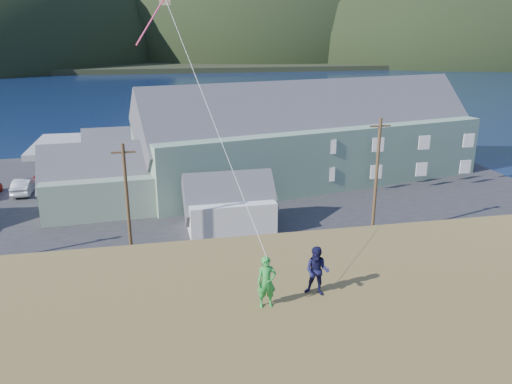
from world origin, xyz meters
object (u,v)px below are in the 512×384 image
wharf (130,143)px  shed_palegreen_far (129,154)px  lodge (313,136)px  shed_palegreen_near (101,181)px  kite_flyer_navy (317,271)px  shed_white (229,204)px  kite_flyer_green (267,282)px

wharf → shed_palegreen_far: (0.52, -15.71, 2.09)m
wharf → shed_palegreen_far: shed_palegreen_far is taller
lodge → shed_palegreen_near: 22.40m
wharf → shed_palegreen_near: (-1.52, -27.35, 2.37)m
kite_flyer_navy → lodge: bearing=100.9°
lodge → shed_white: (-11.03, -12.41, -2.75)m
shed_palegreen_far → shed_white: bearing=-68.8°
lodge → shed_white: size_ratio=5.19×
wharf → shed_palegreen_far: size_ratio=2.55×
wharf → shed_palegreen_far: 15.86m
lodge → shed_palegreen_near: bearing=-177.9°
shed_palegreen_near → shed_white: 12.62m
shed_palegreen_near → kite_flyer_navy: bearing=-75.8°
shed_white → kite_flyer_navy: (-0.64, -23.69, 5.80)m
shed_palegreen_far → kite_flyer_navy: kite_flyer_navy is taller
wharf → shed_palegreen_near: 27.49m
shed_palegreen_far → kite_flyer_navy: (7.89, -42.19, 5.50)m
kite_flyer_green → kite_flyer_navy: 1.84m
shed_white → kite_flyer_navy: size_ratio=4.37×
shed_palegreen_near → kite_flyer_green: (8.13, -30.96, 5.23)m
lodge → kite_flyer_navy: (-11.67, -36.10, 3.05)m
lodge → kite_flyer_navy: 38.06m
shed_palegreen_near → shed_white: (10.57, -6.87, -0.57)m
kite_flyer_green → kite_flyer_navy: size_ratio=1.00×
wharf → shed_white: (9.05, -34.22, 1.80)m
lodge → kite_flyer_navy: bearing=-120.2°
shed_white → kite_flyer_navy: kite_flyer_navy is taller
wharf → shed_white: size_ratio=3.52×
wharf → shed_palegreen_near: size_ratio=2.43×
shed_white → shed_palegreen_far: bearing=113.6°
shed_white → shed_palegreen_far: size_ratio=0.73×
shed_palegreen_near → kite_flyer_green: kite_flyer_green is taller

